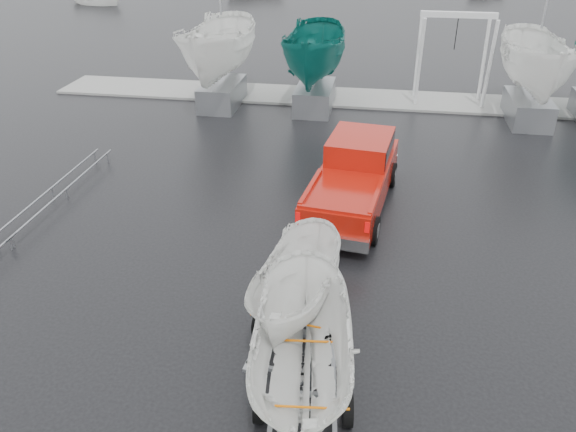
# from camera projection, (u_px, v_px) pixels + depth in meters

# --- Properties ---
(ground_plane) EXTENTS (120.00, 120.00, 0.00)m
(ground_plane) POSITION_uv_depth(u_px,v_px,m) (339.00, 238.00, 15.81)
(ground_plane) COLOR black
(ground_plane) RESTS_ON ground
(dock) EXTENTS (30.00, 3.00, 0.12)m
(dock) POSITION_uv_depth(u_px,v_px,m) (362.00, 98.00, 26.99)
(dock) COLOR gray
(dock) RESTS_ON ground
(pickup_truck) EXTENTS (2.76, 6.12, 1.97)m
(pickup_truck) POSITION_uv_depth(u_px,v_px,m) (355.00, 173.00, 17.19)
(pickup_truck) COLOR #9F1208
(pickup_truck) RESTS_ON ground
(trailer_hitched) EXTENTS (1.84, 3.72, 4.54)m
(trailer_hitched) POSITION_uv_depth(u_px,v_px,m) (299.00, 238.00, 11.09)
(trailer_hitched) COLOR gray
(trailer_hitched) RESTS_ON ground
(trailer_parked) EXTENTS (1.97, 3.71, 5.25)m
(trailer_parked) POSITION_uv_depth(u_px,v_px,m) (306.00, 288.00, 9.04)
(trailer_parked) COLOR gray
(trailer_parked) RESTS_ON ground
(boat_hoist) EXTENTS (3.30, 2.18, 4.12)m
(boat_hoist) POSITION_uv_depth(u_px,v_px,m) (455.00, 46.00, 25.14)
(boat_hoist) COLOR silver
(boat_hoist) RESTS_ON ground
(keelboat_0) EXTENTS (2.79, 3.20, 10.97)m
(keelboat_0) POSITION_uv_depth(u_px,v_px,m) (217.00, 5.00, 24.02)
(keelboat_0) COLOR gray
(keelboat_0) RESTS_ON ground
(keelboat_1) EXTENTS (2.61, 3.20, 8.04)m
(keelboat_1) POSITION_uv_depth(u_px,v_px,m) (317.00, 14.00, 23.73)
(keelboat_1) COLOR gray
(keelboat_1) RESTS_ON ground
(keelboat_2) EXTENTS (2.62, 3.20, 10.80)m
(keelboat_2) POSITION_uv_depth(u_px,v_px,m) (546.00, 21.00, 22.24)
(keelboat_2) COLOR gray
(keelboat_2) RESTS_ON ground
(mast_rack_0) EXTENTS (0.56, 6.50, 0.06)m
(mast_rack_0) POSITION_uv_depth(u_px,v_px,m) (59.00, 189.00, 17.78)
(mast_rack_0) COLOR gray
(mast_rack_0) RESTS_ON ground
(moored_boat_0) EXTENTS (2.55, 2.51, 10.77)m
(moored_boat_0) POSITION_uv_depth(u_px,v_px,m) (97.00, 4.00, 52.35)
(moored_boat_0) COLOR white
(moored_boat_0) RESTS_ON ground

